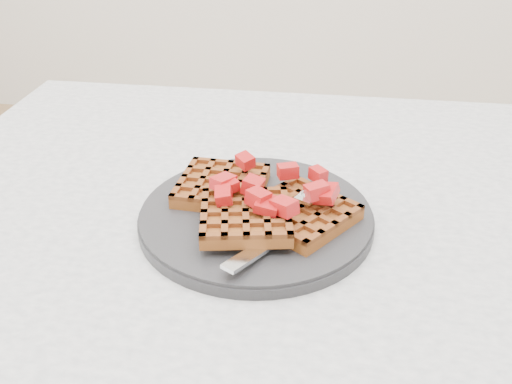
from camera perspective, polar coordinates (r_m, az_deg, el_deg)
table at (r=0.71m, az=12.93°, el=-11.35°), size 1.20×0.80×0.75m
plate at (r=0.63m, az=0.00°, el=-2.49°), size 0.26×0.26×0.02m
waffles at (r=0.62m, az=-0.04°, el=-1.19°), size 0.21×0.18×0.03m
strawberry_pile at (r=0.61m, az=0.00°, el=1.13°), size 0.15×0.15×0.02m
fork at (r=0.59m, az=3.22°, el=-3.50°), size 0.11×0.17×0.02m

